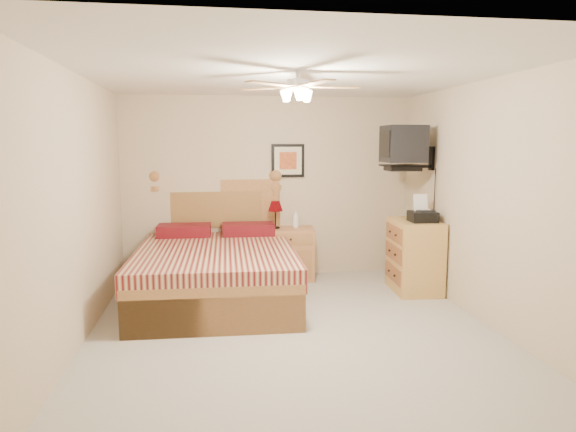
% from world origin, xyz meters
% --- Properties ---
extents(floor, '(4.50, 4.50, 0.00)m').
position_xyz_m(floor, '(0.00, 0.00, 0.00)').
color(floor, '#A7A297').
rests_on(floor, ground).
extents(ceiling, '(4.00, 4.50, 0.04)m').
position_xyz_m(ceiling, '(0.00, 0.00, 2.50)').
color(ceiling, white).
rests_on(ceiling, ground).
extents(wall_back, '(4.00, 0.04, 2.50)m').
position_xyz_m(wall_back, '(0.00, 2.25, 1.25)').
color(wall_back, '#C6B292').
rests_on(wall_back, ground).
extents(wall_front, '(4.00, 0.04, 2.50)m').
position_xyz_m(wall_front, '(0.00, -2.25, 1.25)').
color(wall_front, '#C6B292').
rests_on(wall_front, ground).
extents(wall_left, '(0.04, 4.50, 2.50)m').
position_xyz_m(wall_left, '(-2.00, 0.00, 1.25)').
color(wall_left, '#C6B292').
rests_on(wall_left, ground).
extents(wall_right, '(0.04, 4.50, 2.50)m').
position_xyz_m(wall_right, '(2.00, 0.00, 1.25)').
color(wall_right, '#C6B292').
rests_on(wall_right, ground).
extents(bed, '(1.84, 2.39, 1.52)m').
position_xyz_m(bed, '(-0.75, 1.12, 0.76)').
color(bed, '#A56033').
rests_on(bed, ground).
extents(nightstand, '(0.69, 0.55, 0.71)m').
position_xyz_m(nightstand, '(0.26, 2.00, 0.35)').
color(nightstand, '#A66A3A').
rests_on(nightstand, ground).
extents(table_lamp, '(0.20, 0.20, 0.37)m').
position_xyz_m(table_lamp, '(0.07, 2.04, 0.89)').
color(table_lamp, '#570107').
rests_on(table_lamp, nightstand).
extents(lotion_bottle, '(0.11, 0.11, 0.25)m').
position_xyz_m(lotion_bottle, '(0.35, 2.05, 0.83)').
color(lotion_bottle, white).
rests_on(lotion_bottle, nightstand).
extents(framed_picture, '(0.46, 0.04, 0.46)m').
position_xyz_m(framed_picture, '(0.27, 2.23, 1.62)').
color(framed_picture, black).
rests_on(framed_picture, wall_back).
extents(dresser, '(0.58, 0.80, 0.91)m').
position_xyz_m(dresser, '(1.73, 1.18, 0.45)').
color(dresser, '#C08D3C').
rests_on(dresser, ground).
extents(fax_machine, '(0.33, 0.35, 0.33)m').
position_xyz_m(fax_machine, '(1.77, 1.05, 1.07)').
color(fax_machine, black).
rests_on(fax_machine, dresser).
extents(magazine_lower, '(0.24, 0.29, 0.02)m').
position_xyz_m(magazine_lower, '(1.74, 1.49, 0.92)').
color(magazine_lower, '#AAA18A').
rests_on(magazine_lower, dresser).
extents(magazine_upper, '(0.20, 0.25, 0.02)m').
position_xyz_m(magazine_upper, '(1.75, 1.50, 0.94)').
color(magazine_upper, gray).
rests_on(magazine_upper, magazine_lower).
extents(wall_tv, '(0.56, 0.46, 0.58)m').
position_xyz_m(wall_tv, '(1.75, 1.34, 1.81)').
color(wall_tv, black).
rests_on(wall_tv, wall_right).
extents(ceiling_fan, '(1.14, 1.14, 0.28)m').
position_xyz_m(ceiling_fan, '(0.00, -0.20, 2.36)').
color(ceiling_fan, silver).
rests_on(ceiling_fan, ceiling).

